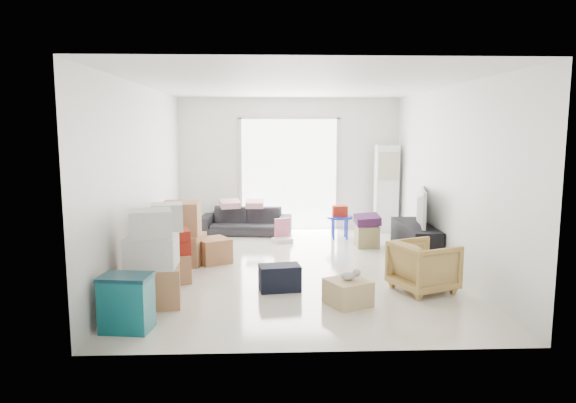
% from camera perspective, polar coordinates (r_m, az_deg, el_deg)
% --- Properties ---
extents(room_shell, '(4.98, 6.48, 3.18)m').
position_cam_1_polar(room_shell, '(7.59, 1.06, 2.61)').
color(room_shell, beige).
rests_on(room_shell, ground).
extents(sliding_door, '(2.10, 0.04, 2.33)m').
position_cam_1_polar(sliding_door, '(10.56, 0.13, 3.56)').
color(sliding_door, white).
rests_on(sliding_door, room_shell).
extents(ac_tower, '(0.45, 0.30, 1.75)m').
position_cam_1_polar(ac_tower, '(10.54, 10.86, 1.40)').
color(ac_tower, white).
rests_on(ac_tower, room_shell).
extents(tv_console, '(0.46, 1.53, 0.51)m').
position_cam_1_polar(tv_console, '(8.77, 13.97, -4.13)').
color(tv_console, black).
rests_on(tv_console, room_shell).
extents(television, '(0.83, 1.14, 0.13)m').
position_cam_1_polar(television, '(8.71, 14.05, -2.06)').
color(television, black).
rests_on(television, tv_console).
extents(sofa, '(1.83, 0.74, 0.70)m').
position_cam_1_polar(sofa, '(10.20, -4.72, -1.69)').
color(sofa, '#2B2B30').
rests_on(sofa, room_shell).
extents(pillow_left, '(0.46, 0.40, 0.12)m').
position_cam_1_polar(pillow_left, '(10.15, -6.49, 0.58)').
color(pillow_left, '#BF8C92').
rests_on(pillow_left, sofa).
extents(pillow_right, '(0.38, 0.31, 0.12)m').
position_cam_1_polar(pillow_right, '(10.13, -3.72, 0.60)').
color(pillow_right, '#BF8C92').
rests_on(pillow_right, sofa).
extents(armchair, '(0.86, 0.89, 0.71)m').
position_cam_1_polar(armchair, '(6.84, 14.85, -6.72)').
color(armchair, '#A88B4A').
rests_on(armchair, room_shell).
extents(storage_bins, '(0.55, 0.42, 0.59)m').
position_cam_1_polar(storage_bins, '(5.63, -17.49, -10.68)').
color(storage_bins, '#0F5E65').
rests_on(storage_bins, room_shell).
extents(box_stack_a, '(0.70, 0.61, 1.14)m').
position_cam_1_polar(box_stack_a, '(6.25, -14.87, -6.63)').
color(box_stack_a, '#9C6B46').
rests_on(box_stack_a, room_shell).
extents(box_stack_b, '(0.67, 0.67, 1.07)m').
position_cam_1_polar(box_stack_b, '(7.19, -13.18, -5.05)').
color(box_stack_b, '#9C6B46').
rests_on(box_stack_b, room_shell).
extents(box_stack_c, '(0.73, 0.64, 0.97)m').
position_cam_1_polar(box_stack_c, '(8.07, -11.74, -3.55)').
color(box_stack_c, '#9C6B46').
rests_on(box_stack_c, room_shell).
extents(loose_box, '(0.63, 0.63, 0.38)m').
position_cam_1_polar(loose_box, '(8.11, -8.31, -5.41)').
color(loose_box, '#9C6B46').
rests_on(loose_box, room_shell).
extents(duffel_bag, '(0.56, 0.39, 0.33)m').
position_cam_1_polar(duffel_bag, '(6.69, -0.93, -8.47)').
color(duffel_bag, black).
rests_on(duffel_bag, room_shell).
extents(ottoman, '(0.39, 0.39, 0.38)m').
position_cam_1_polar(ottoman, '(9.19, 8.76, -3.84)').
color(ottoman, tan).
rests_on(ottoman, room_shell).
extents(blanket, '(0.42, 0.42, 0.14)m').
position_cam_1_polar(blanket, '(9.14, 8.79, -2.23)').
color(blanket, '#3D1A41').
rests_on(blanket, ottoman).
extents(kids_table, '(0.50, 0.50, 0.63)m').
position_cam_1_polar(kids_table, '(9.79, 5.76, -1.52)').
color(kids_table, '#1527C1').
rests_on(kids_table, room_shell).
extents(toy_walker, '(0.40, 0.38, 0.43)m').
position_cam_1_polar(toy_walker, '(9.49, -0.64, -3.81)').
color(toy_walker, silver).
rests_on(toy_walker, room_shell).
extents(wood_crate, '(0.60, 0.60, 0.30)m').
position_cam_1_polar(wood_crate, '(6.21, 6.67, -10.00)').
color(wood_crate, tan).
rests_on(wood_crate, room_shell).
extents(plush_bunny, '(0.25, 0.14, 0.12)m').
position_cam_1_polar(plush_bunny, '(6.16, 6.94, -8.14)').
color(plush_bunny, '#B2ADA8').
rests_on(plush_bunny, wood_crate).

